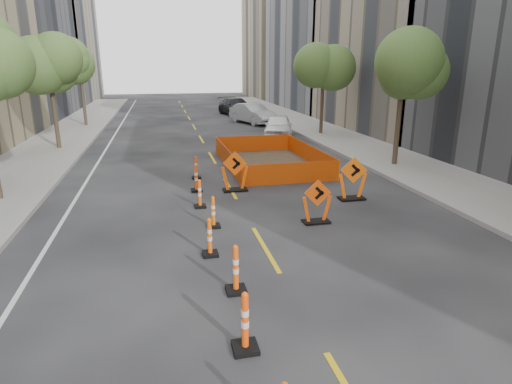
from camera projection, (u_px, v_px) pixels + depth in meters
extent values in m
plane|color=black|center=(316.00, 336.00, 7.83)|extent=(140.00, 140.00, 0.00)
cube|color=gray|center=(1.00, 186.00, 17.17)|extent=(4.00, 90.00, 0.15)
cube|color=gray|center=(405.00, 165.00, 20.90)|extent=(4.00, 90.00, 0.15)
cube|color=gray|center=(37.00, 21.00, 53.47)|extent=(12.00, 20.00, 20.00)
cube|color=gray|center=(426.00, 33.00, 31.60)|extent=(12.00, 16.00, 14.00)
cube|color=gray|center=(340.00, 14.00, 46.09)|extent=(12.00, 18.00, 20.00)
cube|color=tan|center=(290.00, 42.00, 63.87)|extent=(12.00, 14.00, 16.00)
cylinder|color=#382B1E|center=(56.00, 123.00, 24.35)|extent=(0.24, 0.24, 3.15)
sphere|color=#41622A|center=(49.00, 69.00, 23.50)|extent=(2.80, 2.80, 2.80)
cylinder|color=#382B1E|center=(84.00, 107.00, 33.71)|extent=(0.24, 0.24, 3.15)
sphere|color=#41622A|center=(80.00, 67.00, 32.86)|extent=(2.80, 2.80, 2.80)
cylinder|color=#382B1E|center=(397.00, 134.00, 20.34)|extent=(0.24, 0.24, 3.15)
sphere|color=#41622A|center=(403.00, 70.00, 19.49)|extent=(2.80, 2.80, 2.80)
cylinder|color=#382B1E|center=(322.00, 112.00, 29.70)|extent=(0.24, 0.24, 3.15)
sphere|color=#41622A|center=(323.00, 68.00, 28.84)|extent=(2.80, 2.80, 2.80)
imported|color=white|center=(278.00, 126.00, 28.84)|extent=(3.03, 4.89, 1.55)
imported|color=#ABA9AF|center=(253.00, 114.00, 35.81)|extent=(3.38, 5.29, 1.65)
imported|color=black|center=(236.00, 107.00, 41.76)|extent=(3.32, 5.97, 1.64)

